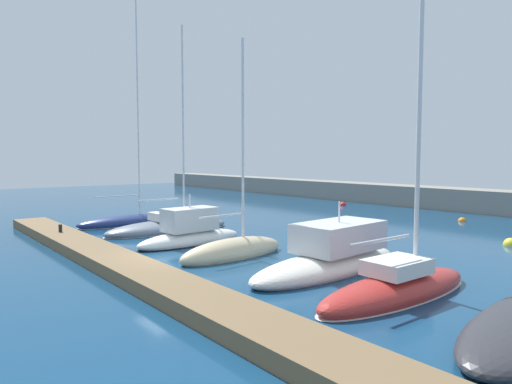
% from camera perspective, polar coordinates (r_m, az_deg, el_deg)
% --- Properties ---
extents(ground_plane, '(120.00, 120.00, 0.00)m').
position_cam_1_polar(ground_plane, '(21.32, -10.59, -8.94)').
color(ground_plane, navy).
extents(dock_pier, '(34.04, 2.07, 0.54)m').
position_cam_1_polar(dock_pier, '(20.41, -15.73, -8.84)').
color(dock_pier, brown).
rests_on(dock_pier, ground_plane).
extents(breakwater_seawall, '(108.00, 3.38, 2.00)m').
position_cam_1_polar(breakwater_seawall, '(44.85, 27.26, -1.09)').
color(breakwater_seawall, gray).
rests_on(breakwater_seawall, ground_plane).
extents(sailboat_navy_nearest, '(2.27, 7.76, 16.56)m').
position_cam_1_polar(sailboat_navy_nearest, '(34.62, -15.22, -3.40)').
color(sailboat_navy_nearest, navy).
rests_on(sailboat_navy_nearest, ground_plane).
extents(sailboat_slate_second, '(3.25, 8.98, 13.79)m').
position_cam_1_polar(sailboat_slate_second, '(31.01, -10.60, -4.23)').
color(sailboat_slate_second, slate).
rests_on(sailboat_slate_second, ground_plane).
extents(motorboat_white_third, '(2.42, 6.82, 3.12)m').
position_cam_1_polar(motorboat_white_third, '(26.34, -7.99, -5.09)').
color(motorboat_white_third, white).
rests_on(motorboat_white_third, ground_plane).
extents(sailboat_sand_fourth, '(2.20, 6.29, 11.00)m').
position_cam_1_polar(sailboat_sand_fourth, '(22.74, -2.80, -7.23)').
color(sailboat_sand_fourth, beige).
rests_on(sailboat_sand_fourth, ground_plane).
extents(motorboat_ivory_fifth, '(3.39, 9.14, 3.32)m').
position_cam_1_polar(motorboat_ivory_fifth, '(20.32, 9.36, -7.82)').
color(motorboat_ivory_fifth, silver).
rests_on(motorboat_ivory_fifth, ground_plane).
extents(sailboat_red_sixth, '(2.15, 7.83, 12.88)m').
position_cam_1_polar(sailboat_red_sixth, '(17.19, 16.98, -11.09)').
color(sailboat_red_sixth, '#B72D28').
rests_on(sailboat_red_sixth, ground_plane).
extents(mooring_buoy_red, '(0.68, 0.68, 0.68)m').
position_cam_1_polar(mooring_buoy_red, '(47.47, 10.63, -1.62)').
color(mooring_buoy_red, red).
rests_on(mooring_buoy_red, ground_plane).
extents(mooring_buoy_yellow, '(0.82, 0.82, 0.82)m').
position_cam_1_polar(mooring_buoy_yellow, '(29.35, 28.84, -5.75)').
color(mooring_buoy_yellow, yellow).
rests_on(mooring_buoy_yellow, ground_plane).
extents(mooring_buoy_orange, '(0.61, 0.61, 0.61)m').
position_cam_1_polar(mooring_buoy_orange, '(38.42, 24.01, -3.32)').
color(mooring_buoy_orange, orange).
rests_on(mooring_buoy_orange, ground_plane).
extents(dock_bollard, '(0.20, 0.20, 0.44)m').
position_cam_1_polar(dock_bollard, '(29.09, -22.91, -4.12)').
color(dock_bollard, black).
rests_on(dock_bollard, dock_pier).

